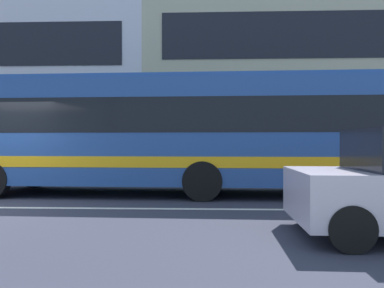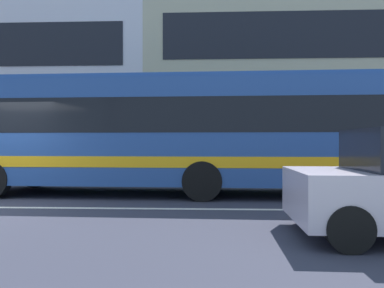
{
  "view_description": "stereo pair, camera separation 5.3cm",
  "coord_description": "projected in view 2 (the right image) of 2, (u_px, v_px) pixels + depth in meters",
  "views": [
    {
      "loc": [
        5.11,
        -8.02,
        1.47
      ],
      "look_at": [
        4.73,
        1.96,
        1.42
      ],
      "focal_mm": 34.25,
      "sensor_mm": 36.0,
      "label": 1
    },
    {
      "loc": [
        5.16,
        -8.02,
        1.47
      ],
      "look_at": [
        4.73,
        1.96,
        1.42
      ],
      "focal_mm": 34.25,
      "sensor_mm": 36.0,
      "label": 2
    }
  ],
  "objects": [
    {
      "name": "hedge_row_far",
      "position": [
        104.0,
        169.0,
        14.04
      ],
      "size": [
        13.72,
        1.1,
        0.86
      ],
      "primitive_type": "cube",
      "color": "#2D662E",
      "rests_on": "ground_plane"
    },
    {
      "name": "transit_bus",
      "position": [
        179.0,
        131.0,
        10.32
      ],
      "size": [
        11.66,
        2.94,
        3.25
      ],
      "color": "#264A8C",
      "rests_on": "ground_plane"
    },
    {
      "name": "apartment_block_right",
      "position": [
        359.0,
        73.0,
        23.45
      ],
      "size": [
        25.97,
        10.9,
        11.8
      ],
      "color": "#B4B192",
      "rests_on": "ground_plane"
    }
  ]
}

